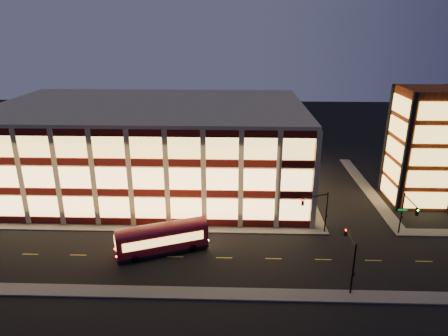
{
  "coord_description": "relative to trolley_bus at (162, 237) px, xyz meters",
  "views": [
    {
      "loc": [
        11.37,
        -47.95,
        26.73
      ],
      "look_at": [
        9.53,
        8.0,
        6.59
      ],
      "focal_mm": 32.0,
      "sensor_mm": 36.0,
      "label": 1
    }
  ],
  "objects": [
    {
      "name": "office_building",
      "position": [
        -5.18,
        21.74,
        5.15
      ],
      "size": [
        50.45,
        30.45,
        14.5
      ],
      "color": "tan",
      "rests_on": "ground"
    },
    {
      "name": "sidewalk_office_south",
      "position": [
        -5.27,
        5.83,
        -2.02
      ],
      "size": [
        54.0,
        2.0,
        0.15
      ],
      "primitive_type": "cube",
      "color": "#514F4C",
      "rests_on": "ground"
    },
    {
      "name": "sidewalk_office_east",
      "position": [
        20.73,
        21.83,
        -2.02
      ],
      "size": [
        2.0,
        30.0,
        0.15
      ],
      "primitive_type": "cube",
      "color": "#514F4C",
      "rests_on": "ground"
    },
    {
      "name": "ground",
      "position": [
        -2.27,
        4.83,
        -2.1
      ],
      "size": [
        200.0,
        200.0,
        0.0
      ],
      "primitive_type": "plane",
      "color": "black",
      "rests_on": "ground"
    },
    {
      "name": "traffic_signal_right",
      "position": [
        31.23,
        4.21,
        2.0
      ],
      "size": [
        1.2,
        4.37,
        6.0
      ],
      "color": "black",
      "rests_on": "ground"
    },
    {
      "name": "traffic_signal_near",
      "position": [
        21.23,
        -6.2,
        2.03
      ],
      "size": [
        0.32,
        4.45,
        6.0
      ],
      "color": "black",
      "rests_on": "ground"
    },
    {
      "name": "sidewalk_near",
      "position": [
        -2.27,
        -8.17,
        -2.02
      ],
      "size": [
        100.0,
        2.0,
        0.15
      ],
      "primitive_type": "cube",
      "color": "#514F4C",
      "rests_on": "ground"
    },
    {
      "name": "trolley_bus",
      "position": [
        0.0,
        0.0,
        0.0
      ],
      "size": [
        11.42,
        6.71,
        3.79
      ],
      "rotation": [
        0.0,
        0.0,
        0.38
      ],
      "color": "maroon",
      "rests_on": "ground"
    },
    {
      "name": "sidewalk_tower_south",
      "position": [
        37.73,
        5.83,
        -2.02
      ],
      "size": [
        14.0,
        2.0,
        0.15
      ],
      "primitive_type": "cube",
      "color": "#514F4C",
      "rests_on": "ground"
    },
    {
      "name": "sidewalk_tower_west",
      "position": [
        31.73,
        21.83,
        -2.02
      ],
      "size": [
        2.0,
        30.0,
        0.15
      ],
      "primitive_type": "cube",
      "color": "#514F4C",
      "rests_on": "ground"
    },
    {
      "name": "stair_tower",
      "position": [
        37.69,
        16.78,
        6.89
      ],
      "size": [
        8.6,
        8.6,
        18.0
      ],
      "color": "#8C3814",
      "rests_on": "ground"
    },
    {
      "name": "traffic_signal_far",
      "position": [
        19.94,
        5.07,
        2.01
      ],
      "size": [
        3.79,
        1.87,
        6.0
      ],
      "color": "black",
      "rests_on": "ground"
    }
  ]
}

